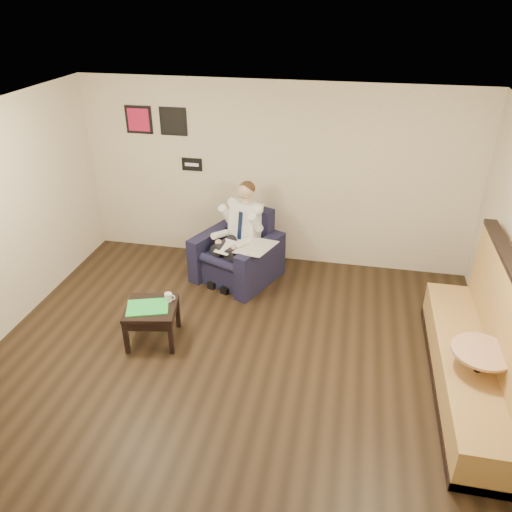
% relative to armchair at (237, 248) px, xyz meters
% --- Properties ---
extents(ground, '(6.00, 6.00, 0.00)m').
position_rel_armchair_xyz_m(ground, '(0.43, -2.25, -0.51)').
color(ground, black).
rests_on(ground, ground).
extents(wall_back, '(6.00, 0.02, 2.80)m').
position_rel_armchair_xyz_m(wall_back, '(0.43, 0.75, 0.89)').
color(wall_back, beige).
rests_on(wall_back, ground).
extents(ceiling, '(6.00, 6.00, 0.02)m').
position_rel_armchair_xyz_m(ceiling, '(0.43, -2.25, 2.29)').
color(ceiling, white).
rests_on(ceiling, wall_back).
extents(seating_sign, '(0.32, 0.02, 0.20)m').
position_rel_armchair_xyz_m(seating_sign, '(-0.87, 0.73, 0.99)').
color(seating_sign, black).
rests_on(seating_sign, wall_back).
extents(art_print_left, '(0.42, 0.03, 0.42)m').
position_rel_armchair_xyz_m(art_print_left, '(-1.67, 0.73, 1.64)').
color(art_print_left, '#BC1744').
rests_on(art_print_left, wall_back).
extents(art_print_right, '(0.42, 0.03, 0.42)m').
position_rel_armchair_xyz_m(art_print_right, '(-1.12, 0.73, 1.64)').
color(art_print_right, black).
rests_on(art_print_right, wall_back).
extents(armchair, '(1.39, 1.39, 1.03)m').
position_rel_armchair_xyz_m(armchair, '(0.00, 0.00, 0.00)').
color(armchair, black).
rests_on(armchair, ground).
extents(seated_man, '(1.01, 1.18, 1.40)m').
position_rel_armchair_xyz_m(seated_man, '(-0.05, -0.12, 0.19)').
color(seated_man, white).
rests_on(seated_man, armchair).
extents(lap_papers, '(0.33, 0.39, 0.01)m').
position_rel_armchair_xyz_m(lap_papers, '(-0.10, -0.23, 0.12)').
color(lap_papers, white).
rests_on(lap_papers, seated_man).
extents(newspaper, '(0.61, 0.68, 0.01)m').
position_rel_armchair_xyz_m(newspaper, '(0.35, -0.27, 0.18)').
color(newspaper, silver).
rests_on(newspaper, armchair).
extents(side_table, '(0.71, 0.71, 0.50)m').
position_rel_armchair_xyz_m(side_table, '(-0.67, -1.69, -0.26)').
color(side_table, black).
rests_on(side_table, ground).
extents(green_folder, '(0.58, 0.49, 0.01)m').
position_rel_armchair_xyz_m(green_folder, '(-0.70, -1.71, -0.01)').
color(green_folder, green).
rests_on(green_folder, side_table).
extents(coffee_mug, '(0.11, 0.11, 0.10)m').
position_rel_armchair_xyz_m(coffee_mug, '(-0.50, -1.52, 0.04)').
color(coffee_mug, white).
rests_on(coffee_mug, side_table).
extents(smartphone, '(0.16, 0.08, 0.01)m').
position_rel_armchair_xyz_m(smartphone, '(-0.65, -1.50, -0.01)').
color(smartphone, black).
rests_on(smartphone, side_table).
extents(banquette, '(0.67, 2.80, 1.43)m').
position_rel_armchair_xyz_m(banquette, '(3.02, -1.81, 0.20)').
color(banquette, '#B08344').
rests_on(banquette, ground).
extents(cafe_table, '(0.69, 0.69, 0.75)m').
position_rel_armchair_xyz_m(cafe_table, '(3.03, -2.09, -0.14)').
color(cafe_table, tan).
rests_on(cafe_table, ground).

